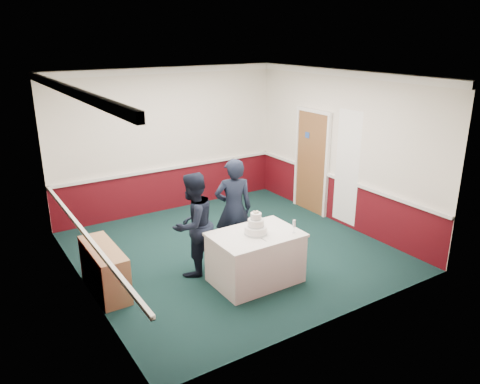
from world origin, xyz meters
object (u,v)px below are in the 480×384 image
sideboard (105,269)px  person_woman (234,209)px  cake_table (255,257)px  cake_knife (262,239)px  person_man (193,224)px  wedding_cake (256,227)px  champagne_flute (294,224)px

sideboard → person_woman: (2.19, -0.06, 0.51)m
cake_table → cake_knife: size_ratio=6.00×
sideboard → person_man: size_ratio=0.73×
wedding_cake → person_woman: 0.91m
cake_knife → person_man: (-0.63, 0.95, 0.03)m
person_man → cake_table: bearing=110.7°
cake_table → champagne_flute: champagne_flute is taller
champagne_flute → person_woman: person_woman is taller
sideboard → person_woman: 2.25m
cake_knife → champagne_flute: champagne_flute is taller
person_woman → sideboard: bearing=19.0°
wedding_cake → champagne_flute: size_ratio=1.78×
person_woman → person_man: bearing=30.7°
cake_table → wedding_cake: wedding_cake is taller
person_woman → cake_knife: bearing=100.5°
sideboard → person_man: (1.36, -0.21, 0.48)m
sideboard → champagne_flute: 2.87m
cake_table → cake_knife: (-0.03, -0.20, 0.39)m
wedding_cake → person_woman: size_ratio=0.21×
champagne_flute → person_man: person_man is taller
champagne_flute → person_woman: size_ratio=0.12×
cake_knife → person_woman: size_ratio=0.13×
sideboard → cake_table: (2.02, -0.96, 0.05)m
cake_table → wedding_cake: size_ratio=3.63×
person_woman → wedding_cake: bearing=100.1°
champagne_flute → person_woman: 1.22m
sideboard → champagne_flute: bearing=-26.1°
wedding_cake → person_woman: bearing=79.5°
cake_table → cake_knife: cake_knife is taller
cake_knife → champagne_flute: bearing=-9.8°
person_woman → cake_table: bearing=100.1°
person_man → person_woman: 0.84m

